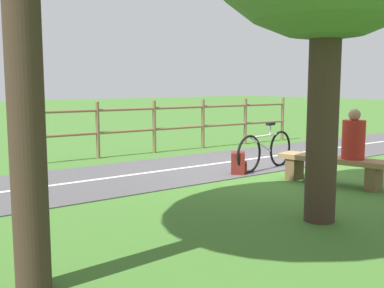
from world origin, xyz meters
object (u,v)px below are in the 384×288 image
Objects in this scene: person_seated at (354,138)px; backpack at (238,163)px; bench at (332,165)px; bicycle at (265,150)px.

person_seated reaches higher than backpack.
bench is 0.57m from person_seated.
backpack is (1.85, 0.65, -0.58)m from person_seated.
bench is 1.65m from backpack.
person_seated is at bearing -180.00° from bench.
backpack is at bearing 7.42° from person_seated.
bench is 1.54m from bicycle.
bench reaches higher than backpack.
person_seated is at bearing -160.56° from backpack.
bench is 1.05× the size of bicycle.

